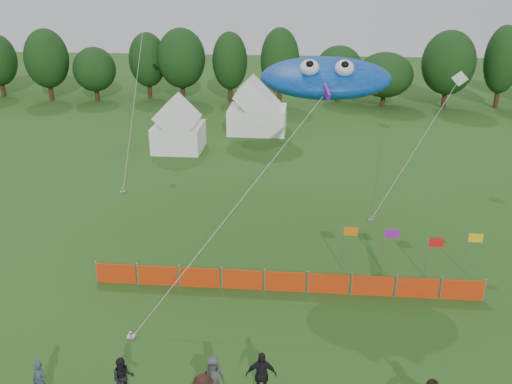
# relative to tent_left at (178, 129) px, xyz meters

# --- Properties ---
(treeline) EXTENTS (104.57, 8.78, 8.36)m
(treeline) POSITION_rel_tent_left_xyz_m (9.91, 17.29, 2.44)
(treeline) COLOR #382314
(treeline) RESTS_ON ground
(tent_left) EXTENTS (3.91, 3.91, 3.45)m
(tent_left) POSITION_rel_tent_left_xyz_m (0.00, 0.00, 0.00)
(tent_left) COLOR white
(tent_left) RESTS_ON ground
(tent_right) EXTENTS (5.18, 4.14, 3.65)m
(tent_right) POSITION_rel_tent_left_xyz_m (5.88, 5.92, 0.10)
(tent_right) COLOR white
(tent_right) RESTS_ON ground
(barrier_fence) EXTENTS (17.90, 0.06, 1.00)m
(barrier_fence) POSITION_rel_tent_left_xyz_m (9.58, -20.94, -1.24)
(barrier_fence) COLOR red
(barrier_fence) RESTS_ON ground
(flag_row) EXTENTS (6.73, 0.74, 2.22)m
(flag_row) POSITION_rel_tent_left_xyz_m (15.42, -18.48, -0.31)
(flag_row) COLOR gray
(flag_row) RESTS_ON ground
(spectator_a) EXTENTS (0.68, 0.57, 1.59)m
(spectator_a) POSITION_rel_tent_left_xyz_m (1.48, -28.81, -0.95)
(spectator_a) COLOR #323F54
(spectator_a) RESTS_ON ground
(spectator_b) EXTENTS (0.95, 0.85, 1.60)m
(spectator_b) POSITION_rel_tent_left_xyz_m (4.29, -28.41, -0.94)
(spectator_b) COLOR black
(spectator_b) RESTS_ON ground
(spectator_d) EXTENTS (1.12, 0.57, 1.85)m
(spectator_d) POSITION_rel_tent_left_xyz_m (9.06, -27.97, -0.82)
(spectator_d) COLOR black
(spectator_d) RESTS_ON ground
(spectator_e) EXTENTS (0.90, 0.65, 1.71)m
(spectator_e) POSITION_rel_tent_left_xyz_m (7.42, -28.19, -0.89)
(spectator_e) COLOR #424246
(spectator_e) RESTS_ON ground
(stingray_kite) EXTENTS (11.02, 17.61, 10.18)m
(stingray_kite) POSITION_rel_tent_left_xyz_m (11.20, -15.59, 7.27)
(stingray_kite) COLOR blue
(stingray_kite) RESTS_ON ground
(small_kite_white) EXTENTS (7.13, 9.51, 7.36)m
(small_kite_white) POSITION_rel_tent_left_xyz_m (18.67, -6.38, 2.88)
(small_kite_white) COLOR white
(small_kite_white) RESTS_ON ground
(small_kite_dark) EXTENTS (1.03, 11.45, 12.66)m
(small_kite_dark) POSITION_rel_tent_left_xyz_m (-1.97, -3.44, 5.06)
(small_kite_dark) COLOR black
(small_kite_dark) RESTS_ON ground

